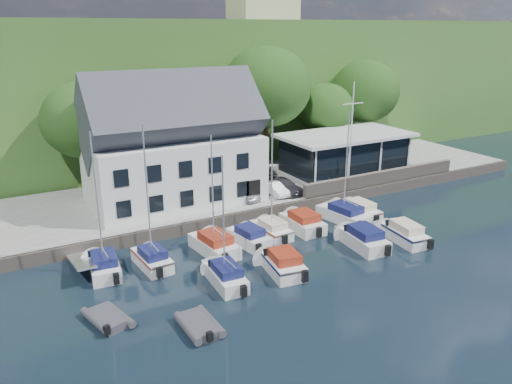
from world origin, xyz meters
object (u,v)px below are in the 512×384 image
(boat_r1_7, at_px, (359,209))
(boat_r2_2, at_px, (283,261))
(flagpole, at_px, (351,135))
(car_dgrey, at_px, (284,186))
(boat_r2_4, at_px, (403,231))
(boat_r1_3, at_px, (249,235))
(boat_r2_1, at_px, (223,219))
(dinghy_0, at_px, (108,317))
(boat_r1_1, at_px, (148,205))
(dinghy_1, at_px, (199,324))
(boat_r1_2, at_px, (212,189))
(boat_r1_5, at_px, (302,220))
(boat_r2_3, at_px, (363,236))
(boat_r1_4, at_px, (272,184))
(boat_r1_6, at_px, (346,168))
(club_pavilion, at_px, (345,153))
(boat_r1_0, at_px, (98,209))
(car_white, at_px, (275,189))
(car_blue, at_px, (322,181))
(harbor_building, at_px, (173,151))
(car_silver, at_px, (242,192))

(boat_r1_7, bearing_deg, boat_r2_2, -155.93)
(flagpole, distance_m, boat_r2_2, 17.84)
(car_dgrey, bearing_deg, boat_r2_4, -81.22)
(car_dgrey, relative_size, boat_r1_3, 0.80)
(boat_r2_1, xyz_separation_m, dinghy_0, (-7.45, -0.86, -3.98))
(boat_r2_2, bearing_deg, boat_r2_4, 8.51)
(flagpole, relative_size, boat_r1_3, 1.81)
(boat_r1_1, distance_m, dinghy_1, 9.24)
(car_dgrey, relative_size, boat_r1_2, 0.45)
(boat_r1_2, bearing_deg, boat_r1_5, -3.03)
(boat_r2_1, distance_m, boat_r2_4, 15.01)
(boat_r1_1, bearing_deg, dinghy_1, -95.31)
(boat_r2_3, bearing_deg, dinghy_1, -159.18)
(boat_r1_4, xyz_separation_m, boat_r1_6, (6.81, -0.20, 0.41))
(club_pavilion, bearing_deg, boat_r1_0, -162.32)
(car_white, xyz_separation_m, boat_r1_7, (4.60, -5.93, -0.81))
(car_blue, xyz_separation_m, boat_r1_3, (-11.13, -6.22, -0.86))
(boat_r1_4, bearing_deg, boat_r1_7, -3.03)
(boat_r2_2, xyz_separation_m, dinghy_0, (-11.40, -0.38, -0.42))
(car_white, xyz_separation_m, boat_r2_1, (-10.24, -10.82, 2.77))
(boat_r1_6, height_order, dinghy_0, boat_r1_6)
(boat_r1_2, bearing_deg, boat_r1_3, -5.34)
(boat_r1_0, height_order, boat_r1_5, boat_r1_0)
(car_blue, height_order, boat_r1_1, boat_r1_1)
(boat_r1_6, distance_m, boat_r1_7, 4.17)
(boat_r2_4, bearing_deg, boat_r2_2, -173.40)
(club_pavilion, xyz_separation_m, boat_r1_2, (-18.69, -8.98, 1.73))
(boat_r1_7, height_order, boat_r2_3, boat_r2_3)
(harbor_building, xyz_separation_m, boat_r1_2, (-0.69, -9.48, -0.57))
(boat_r1_0, height_order, boat_r1_2, boat_r1_2)
(boat_r2_2, bearing_deg, boat_r1_5, 54.68)
(boat_r1_1, bearing_deg, boat_r2_4, -19.97)
(car_silver, height_order, boat_r1_7, car_silver)
(boat_r2_4, bearing_deg, car_white, 117.75)
(boat_r2_1, bearing_deg, car_dgrey, 47.76)
(boat_r2_4, bearing_deg, flagpole, 80.24)
(boat_r1_2, height_order, boat_r1_3, boat_r1_2)
(boat_r1_2, height_order, boat_r1_7, boat_r1_2)
(car_blue, bearing_deg, club_pavilion, 41.83)
(car_dgrey, distance_m, boat_r2_4, 12.03)
(boat_r1_7, relative_size, boat_r2_2, 1.09)
(boat_r1_1, height_order, boat_r1_6, boat_r1_6)
(car_silver, distance_m, boat_r2_2, 12.11)
(harbor_building, bearing_deg, boat_r1_1, -118.86)
(harbor_building, relative_size, car_blue, 4.19)
(boat_r1_0, xyz_separation_m, boat_r2_2, (10.23, -5.49, -3.69))
(boat_r1_3, bearing_deg, boat_r2_1, -140.58)
(boat_r2_3, bearing_deg, boat_r2_1, -174.04)
(car_white, relative_size, boat_r1_4, 0.41)
(boat_r1_1, distance_m, boat_r2_1, 5.47)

